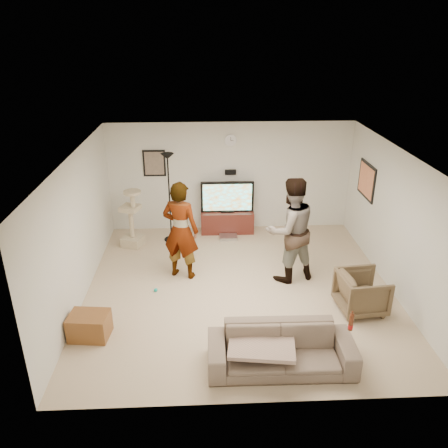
{
  "coord_description": "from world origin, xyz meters",
  "views": [
    {
      "loc": [
        -0.61,
        -7.06,
        4.4
      ],
      "look_at": [
        -0.27,
        0.2,
        1.2
      ],
      "focal_mm": 36.16,
      "sensor_mm": 36.0,
      "label": 1
    }
  ],
  "objects_px": {
    "floor_lamp": "(169,198)",
    "armchair": "(362,292)",
    "cat_tree": "(131,218)",
    "person_left": "(181,230)",
    "person_right": "(290,230)",
    "tv_stand": "(227,221)",
    "sofa": "(281,349)",
    "tv": "(227,197)",
    "beer_bottle": "(351,322)",
    "side_table": "(89,326)"
  },
  "relations": [
    {
      "from": "floor_lamp",
      "to": "armchair",
      "type": "relative_size",
      "value": 2.62
    },
    {
      "from": "person_right",
      "to": "armchair",
      "type": "xyz_separation_m",
      "value": [
        1.03,
        -1.11,
        -0.65
      ]
    },
    {
      "from": "armchair",
      "to": "tv_stand",
      "type": "bearing_deg",
      "value": 26.65
    },
    {
      "from": "sofa",
      "to": "person_right",
      "type": "bearing_deg",
      "value": 78.47
    },
    {
      "from": "beer_bottle",
      "to": "tv_stand",
      "type": "bearing_deg",
      "value": 107.33
    },
    {
      "from": "tv_stand",
      "to": "cat_tree",
      "type": "bearing_deg",
      "value": -163.35
    },
    {
      "from": "cat_tree",
      "to": "beer_bottle",
      "type": "height_order",
      "value": "cat_tree"
    },
    {
      "from": "person_right",
      "to": "beer_bottle",
      "type": "xyz_separation_m",
      "value": [
        0.4,
        -2.42,
        -0.28
      ]
    },
    {
      "from": "tv_stand",
      "to": "tv",
      "type": "xyz_separation_m",
      "value": [
        0.0,
        0.0,
        0.61
      ]
    },
    {
      "from": "floor_lamp",
      "to": "sofa",
      "type": "bearing_deg",
      "value": -67.15
    },
    {
      "from": "cat_tree",
      "to": "sofa",
      "type": "relative_size",
      "value": 0.63
    },
    {
      "from": "tv",
      "to": "armchair",
      "type": "distance_m",
      "value": 3.92
    },
    {
      "from": "floor_lamp",
      "to": "sofa",
      "type": "height_order",
      "value": "floor_lamp"
    },
    {
      "from": "person_left",
      "to": "armchair",
      "type": "relative_size",
      "value": 2.5
    },
    {
      "from": "person_right",
      "to": "armchair",
      "type": "bearing_deg",
      "value": 113.66
    },
    {
      "from": "person_left",
      "to": "floor_lamp",
      "type": "bearing_deg",
      "value": -58.84
    },
    {
      "from": "tv",
      "to": "armchair",
      "type": "relative_size",
      "value": 1.58
    },
    {
      "from": "cat_tree",
      "to": "sofa",
      "type": "xyz_separation_m",
      "value": [
        2.59,
        -3.97,
        -0.34
      ]
    },
    {
      "from": "floor_lamp",
      "to": "cat_tree",
      "type": "distance_m",
      "value": 0.92
    },
    {
      "from": "person_right",
      "to": "cat_tree",
      "type": "bearing_deg",
      "value": -45.62
    },
    {
      "from": "person_right",
      "to": "tv",
      "type": "bearing_deg",
      "value": -83.91
    },
    {
      "from": "beer_bottle",
      "to": "side_table",
      "type": "distance_m",
      "value": 3.87
    },
    {
      "from": "sofa",
      "to": "tv",
      "type": "bearing_deg",
      "value": 97.04
    },
    {
      "from": "tv_stand",
      "to": "person_left",
      "type": "xyz_separation_m",
      "value": [
        -0.97,
        -1.98,
        0.69
      ]
    },
    {
      "from": "tv",
      "to": "person_left",
      "type": "xyz_separation_m",
      "value": [
        -0.97,
        -1.98,
        0.09
      ]
    },
    {
      "from": "beer_bottle",
      "to": "armchair",
      "type": "relative_size",
      "value": 0.33
    },
    {
      "from": "armchair",
      "to": "side_table",
      "type": "bearing_deg",
      "value": 91.06
    },
    {
      "from": "beer_bottle",
      "to": "armchair",
      "type": "bearing_deg",
      "value": 64.3
    },
    {
      "from": "person_right",
      "to": "beer_bottle",
      "type": "bearing_deg",
      "value": 80.19
    },
    {
      "from": "person_left",
      "to": "person_right",
      "type": "distance_m",
      "value": 2.01
    },
    {
      "from": "sofa",
      "to": "beer_bottle",
      "type": "bearing_deg",
      "value": 0.83
    },
    {
      "from": "cat_tree",
      "to": "armchair",
      "type": "height_order",
      "value": "cat_tree"
    },
    {
      "from": "tv_stand",
      "to": "floor_lamp",
      "type": "distance_m",
      "value": 1.52
    },
    {
      "from": "armchair",
      "to": "tv",
      "type": "bearing_deg",
      "value": 26.65
    },
    {
      "from": "person_left",
      "to": "person_right",
      "type": "height_order",
      "value": "person_right"
    },
    {
      "from": "cat_tree",
      "to": "armchair",
      "type": "relative_size",
      "value": 1.69
    },
    {
      "from": "floor_lamp",
      "to": "person_left",
      "type": "distance_m",
      "value": 1.62
    },
    {
      "from": "tv_stand",
      "to": "tv",
      "type": "relative_size",
      "value": 1.01
    },
    {
      "from": "sofa",
      "to": "armchair",
      "type": "height_order",
      "value": "armchair"
    },
    {
      "from": "person_right",
      "to": "beer_bottle",
      "type": "height_order",
      "value": "person_right"
    },
    {
      "from": "tv_stand",
      "to": "sofa",
      "type": "height_order",
      "value": "sofa"
    },
    {
      "from": "person_right",
      "to": "side_table",
      "type": "xyz_separation_m",
      "value": [
        -3.35,
        -1.62,
        -0.8
      ]
    },
    {
      "from": "cat_tree",
      "to": "person_left",
      "type": "distance_m",
      "value": 1.79
    },
    {
      "from": "person_right",
      "to": "beer_bottle",
      "type": "distance_m",
      "value": 2.47
    },
    {
      "from": "sofa",
      "to": "armchair",
      "type": "relative_size",
      "value": 2.69
    },
    {
      "from": "person_right",
      "to": "person_left",
      "type": "bearing_deg",
      "value": -24.74
    },
    {
      "from": "cat_tree",
      "to": "side_table",
      "type": "height_order",
      "value": "cat_tree"
    },
    {
      "from": "person_left",
      "to": "side_table",
      "type": "bearing_deg",
      "value": 73.62
    },
    {
      "from": "beer_bottle",
      "to": "armchair",
      "type": "distance_m",
      "value": 1.5
    },
    {
      "from": "tv",
      "to": "person_right",
      "type": "height_order",
      "value": "person_right"
    }
  ]
}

